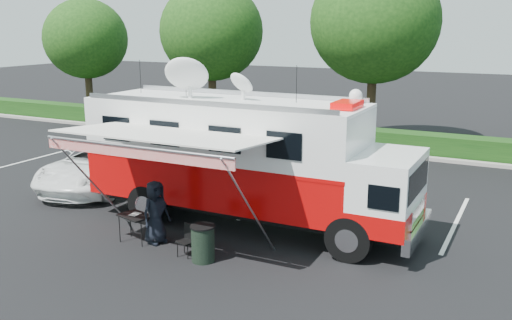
{
  "coord_description": "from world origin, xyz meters",
  "views": [
    {
      "loc": [
        7.41,
        -14.25,
        5.85
      ],
      "look_at": [
        0.0,
        0.5,
        1.9
      ],
      "focal_mm": 40.0,
      "sensor_mm": 36.0,
      "label": 1
    }
  ],
  "objects": [
    {
      "name": "trash_bin",
      "position": [
        0.18,
        -2.83,
        0.47
      ],
      "size": [
        0.63,
        0.63,
        0.94
      ],
      "color": "black",
      "rests_on": "ground_plane"
    },
    {
      "name": "folding_chair",
      "position": [
        -0.39,
        -2.67,
        0.48
      ],
      "size": [
        0.48,
        0.5,
        0.82
      ],
      "color": "black",
      "rests_on": "ground_plane"
    },
    {
      "name": "stall_lines",
      "position": [
        -0.5,
        3.0,
        0.0
      ],
      "size": [
        24.12,
        5.5,
        0.01
      ],
      "color": "silver",
      "rests_on": "ground_plane"
    },
    {
      "name": "command_truck",
      "position": [
        -0.09,
        -0.0,
        2.03
      ],
      "size": [
        9.88,
        2.72,
        4.75
      ],
      "color": "black",
      "rests_on": "ground_plane"
    },
    {
      "name": "back_border",
      "position": [
        1.14,
        12.9,
        5.0
      ],
      "size": [
        60.0,
        6.14,
        8.87
      ],
      "color": "#9E998E",
      "rests_on": "ground_plane"
    },
    {
      "name": "folding_table",
      "position": [
        -2.17,
        -2.53,
        0.72
      ],
      "size": [
        1.04,
        0.86,
        0.77
      ],
      "color": "black",
      "rests_on": "ground_plane"
    },
    {
      "name": "person",
      "position": [
        -1.62,
        -2.34,
        0.0
      ],
      "size": [
        0.75,
        0.97,
        1.75
      ],
      "primitive_type": "imported",
      "rotation": [
        0.0,
        0.0,
        1.32
      ],
      "color": "black",
      "rests_on": "ground_plane"
    },
    {
      "name": "awning",
      "position": [
        -0.97,
        -2.82,
        3.06
      ],
      "size": [
        5.39,
        2.78,
        3.25
      ],
      "color": "silver",
      "rests_on": "ground_plane"
    },
    {
      "name": "ground_plane",
      "position": [
        0.0,
        0.0,
        0.0
      ],
      "size": [
        120.0,
        120.0,
        0.0
      ],
      "primitive_type": "plane",
      "color": "black",
      "rests_on": "ground"
    },
    {
      "name": "white_suv",
      "position": [
        -6.76,
        1.37,
        0.0
      ],
      "size": [
        3.72,
        6.3,
        1.64
      ],
      "primitive_type": "imported",
      "rotation": [
        0.0,
        0.0,
        0.18
      ],
      "color": "white",
      "rests_on": "ground_plane"
    }
  ]
}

